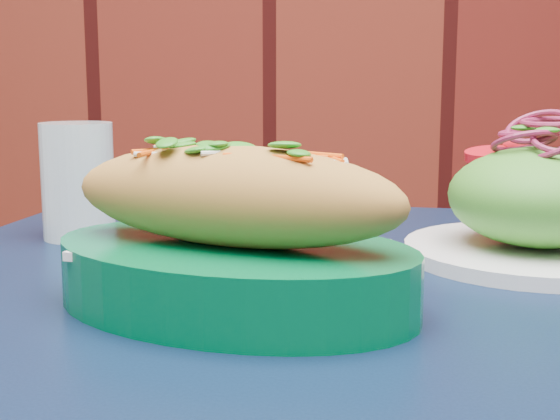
{
  "coord_description": "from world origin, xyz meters",
  "views": [
    {
      "loc": [
        -0.31,
        1.21,
        0.91
      ],
      "look_at": [
        -0.33,
        1.78,
        0.81
      ],
      "focal_mm": 50.0,
      "sensor_mm": 36.0,
      "label": 1
    }
  ],
  "objects": [
    {
      "name": "cafe_table",
      "position": [
        -0.27,
        1.76,
        0.66
      ],
      "size": [
        0.92,
        0.92,
        0.75
      ],
      "rotation": [
        0.0,
        0.0,
        -0.16
      ],
      "color": "black",
      "rests_on": "ground"
    },
    {
      "name": "banh_mi_basket",
      "position": [
        -0.36,
        1.73,
        0.8
      ],
      "size": [
        0.31,
        0.26,
        0.12
      ],
      "rotation": [
        0.0,
        0.0,
        -0.4
      ],
      "color": "#00592F",
      "rests_on": "cafe_table"
    },
    {
      "name": "salad_plate",
      "position": [
        -0.11,
        1.88,
        0.8
      ],
      "size": [
        0.23,
        0.23,
        0.13
      ],
      "rotation": [
        0.0,
        0.0,
        0.35
      ],
      "color": "white",
      "rests_on": "cafe_table"
    },
    {
      "name": "water_glass",
      "position": [
        -0.53,
        1.96,
        0.81
      ],
      "size": [
        0.07,
        0.07,
        0.11
      ],
      "primitive_type": "cylinder",
      "color": "silver",
      "rests_on": "cafe_table"
    }
  ]
}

